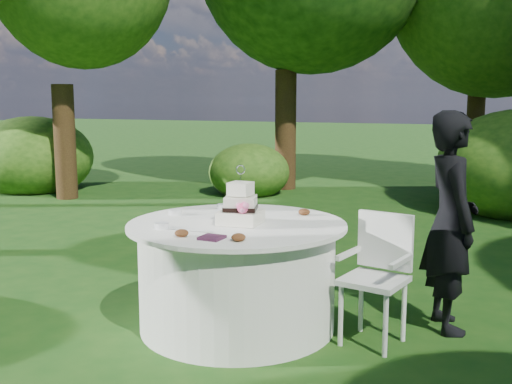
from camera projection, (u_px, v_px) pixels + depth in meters
ground at (237, 326)px, 4.37m from camera, size 80.00×80.00×0.00m
napkins at (212, 238)px, 3.75m from camera, size 0.14×0.14×0.02m
feather_plume at (183, 229)px, 4.02m from camera, size 0.48×0.07×0.01m
guest at (451, 222)px, 4.23m from camera, size 0.58×0.68×1.56m
table at (237, 274)px, 4.31m from camera, size 1.56×1.56×0.77m
cake at (241, 208)px, 4.19m from camera, size 0.31×0.31×0.42m
chair at (378, 267)px, 4.04m from camera, size 0.46×0.45×0.88m
votives at (188, 214)px, 4.46m from camera, size 0.32×0.92×0.04m
petal_cups at (245, 226)px, 4.01m from camera, size 0.54×1.11×0.05m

